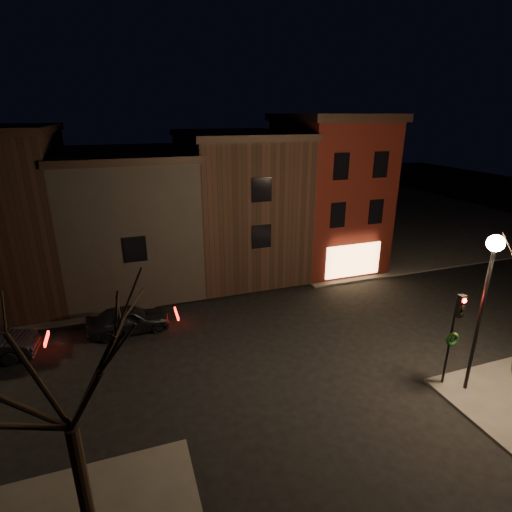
% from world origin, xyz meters
% --- Properties ---
extents(ground, '(120.00, 120.00, 0.00)m').
position_xyz_m(ground, '(0.00, 0.00, 0.00)').
color(ground, black).
rests_on(ground, ground).
extents(sidewalk_far_right, '(30.00, 30.00, 0.12)m').
position_xyz_m(sidewalk_far_right, '(20.00, 20.00, 0.06)').
color(sidewalk_far_right, '#2D2B28').
rests_on(sidewalk_far_right, ground).
extents(corner_building, '(6.50, 8.50, 10.50)m').
position_xyz_m(corner_building, '(8.00, 9.47, 5.40)').
color(corner_building, '#4C130D').
rests_on(corner_building, ground).
extents(row_building_a, '(7.30, 10.30, 9.40)m').
position_xyz_m(row_building_a, '(1.50, 10.50, 4.83)').
color(row_building_a, black).
rests_on(row_building_a, ground).
extents(row_building_b, '(7.80, 10.30, 8.40)m').
position_xyz_m(row_building_b, '(-5.75, 10.50, 4.33)').
color(row_building_b, black).
rests_on(row_building_b, ground).
extents(street_lamp_near, '(0.60, 0.60, 6.48)m').
position_xyz_m(street_lamp_near, '(6.20, -6.00, 5.18)').
color(street_lamp_near, black).
rests_on(street_lamp_near, sidewalk_near_right).
extents(traffic_signal, '(0.58, 0.38, 4.05)m').
position_xyz_m(traffic_signal, '(5.60, -5.51, 2.81)').
color(traffic_signal, black).
rests_on(traffic_signal, sidewalk_near_right).
extents(bare_tree_left, '(5.60, 5.60, 7.50)m').
position_xyz_m(bare_tree_left, '(-8.00, -7.00, 5.43)').
color(bare_tree_left, black).
rests_on(bare_tree_left, sidewalk_near_left).
extents(parked_car_a, '(4.17, 1.82, 1.40)m').
position_xyz_m(parked_car_a, '(-6.50, 3.32, 0.70)').
color(parked_car_a, black).
rests_on(parked_car_a, ground).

